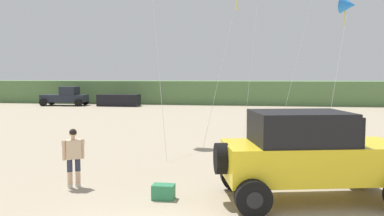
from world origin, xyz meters
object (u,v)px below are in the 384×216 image
distant_pickup (66,97)px  distant_sedan (119,100)px  person_watching (73,155)px  kite_orange_streamer (348,5)px  jeep (310,154)px  cooler_box (163,192)px

distant_pickup → distant_sedan: 5.74m
person_watching → kite_orange_streamer: bearing=52.3°
person_watching → distant_pickup: 31.89m
person_watching → distant_sedan: size_ratio=0.40×
jeep → cooler_box: jeep is taller
cooler_box → kite_orange_streamer: bearing=61.3°
distant_pickup → kite_orange_streamer: bearing=-32.0°
distant_pickup → kite_orange_streamer: 29.54m
person_watching → distant_pickup: distant_pickup is taller
kite_orange_streamer → distant_pickup: bearing=148.0°
distant_pickup → kite_orange_streamer: kite_orange_streamer is taller
distant_pickup → distant_sedan: distant_pickup is taller
person_watching → distant_sedan: (-8.56, 28.63, -0.34)m
kite_orange_streamer → distant_sedan: bearing=140.6°
jeep → kite_orange_streamer: bearing=74.1°
jeep → distant_sedan: (-14.95, 28.85, -0.60)m
person_watching → cooler_box: bearing=-13.9°
jeep → distant_pickup: (-20.68, 28.73, -0.26)m
jeep → person_watching: (-6.40, 0.22, -0.26)m
person_watching → distant_sedan: 29.88m
cooler_box → distant_sedan: size_ratio=0.13×
jeep → distant_pickup: jeep is taller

